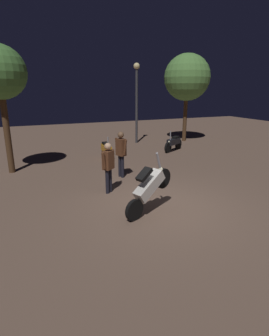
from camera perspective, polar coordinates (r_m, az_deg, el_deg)
ground_plane at (r=7.75m, az=6.25°, el=-8.24°), size 40.00×40.00×0.00m
motorcycle_white_foreground at (r=7.07m, az=3.11°, el=-4.11°), size 1.57×0.72×1.63m
motorcycle_orange_parked_left at (r=12.86m, az=-5.96°, el=3.85°), size 0.34×1.66×1.11m
motorcycle_black_parked_right at (r=14.60m, az=8.25°, el=5.28°), size 1.49×0.91×1.11m
person_rider_beside at (r=9.99m, az=-2.87°, el=3.76°), size 0.34×0.66×1.73m
person_bystander_far at (r=8.49m, az=-5.57°, el=0.93°), size 0.57×0.49×1.62m
streetlamp_near at (r=16.45m, az=0.45°, el=15.60°), size 0.36×0.36×4.64m
tree_center_bg at (r=17.42m, az=11.05°, el=18.23°), size 2.76×2.76×5.25m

